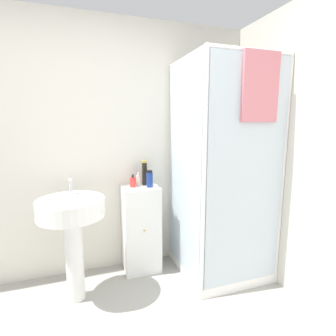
# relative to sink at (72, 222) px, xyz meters

# --- Properties ---
(wall_back) EXTENTS (6.40, 0.06, 2.50)m
(wall_back) POSITION_rel_sink_xyz_m (0.15, 0.47, 0.55)
(wall_back) COLOR silver
(wall_back) RESTS_ON ground_plane
(shower_enclosure) EXTENTS (0.82, 0.85, 2.09)m
(shower_enclosure) POSITION_rel_sink_xyz_m (1.36, -0.05, -0.09)
(shower_enclosure) COLOR white
(shower_enclosure) RESTS_ON ground_plane
(vanity_cabinet) EXTENTS (0.36, 0.32, 0.88)m
(vanity_cabinet) POSITION_rel_sink_xyz_m (0.64, 0.28, -0.26)
(vanity_cabinet) COLOR white
(vanity_cabinet) RESTS_ON ground_plane
(sink) EXTENTS (0.54, 0.54, 1.03)m
(sink) POSITION_rel_sink_xyz_m (0.00, 0.00, 0.00)
(sink) COLOR white
(sink) RESTS_ON ground_plane
(soap_dispenser) EXTENTS (0.06, 0.06, 0.13)m
(soap_dispenser) POSITION_rel_sink_xyz_m (0.57, 0.29, 0.23)
(soap_dispenser) COLOR red
(soap_dispenser) RESTS_ON vanity_cabinet
(shampoo_bottle_tall_black) EXTENTS (0.05, 0.05, 0.25)m
(shampoo_bottle_tall_black) POSITION_rel_sink_xyz_m (0.71, 0.35, 0.30)
(shampoo_bottle_tall_black) COLOR black
(shampoo_bottle_tall_black) RESTS_ON vanity_cabinet
(shampoo_bottle_blue) EXTENTS (0.06, 0.06, 0.17)m
(shampoo_bottle_blue) POSITION_rel_sink_xyz_m (0.73, 0.23, 0.26)
(shampoo_bottle_blue) COLOR navy
(shampoo_bottle_blue) RESTS_ON vanity_cabinet
(lotion_bottle_white) EXTENTS (0.04, 0.04, 0.14)m
(lotion_bottle_white) POSITION_rel_sink_xyz_m (0.63, 0.32, 0.24)
(lotion_bottle_white) COLOR beige
(lotion_bottle_white) RESTS_ON vanity_cabinet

